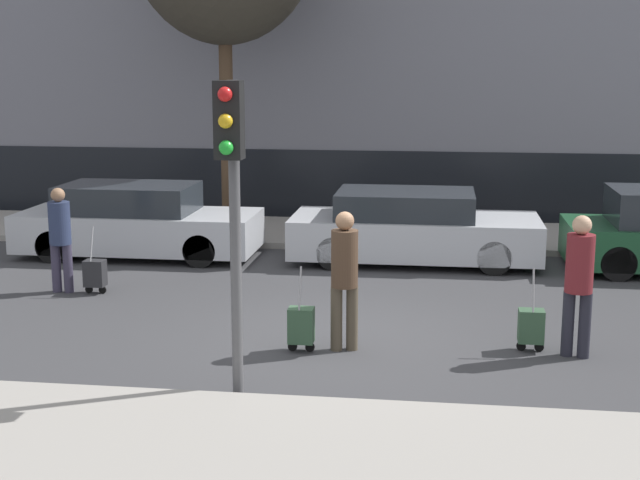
{
  "coord_description": "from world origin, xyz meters",
  "views": [
    {
      "loc": [
        1.3,
        -11.36,
        3.61
      ],
      "look_at": [
        -0.49,
        1.8,
        0.95
      ],
      "focal_mm": 50.0,
      "sensor_mm": 36.0,
      "label": 1
    }
  ],
  "objects_px": {
    "pedestrian_right": "(579,277)",
    "pedestrian_left": "(60,233)",
    "traffic_light": "(232,175)",
    "parked_car_1": "(413,228)",
    "trolley_left": "(95,273)",
    "trolley_right": "(531,326)",
    "trolley_center": "(301,325)",
    "pedestrian_center": "(345,272)",
    "parked_car_0": "(136,222)"
  },
  "relations": [
    {
      "from": "pedestrian_center",
      "to": "pedestrian_right",
      "type": "xyz_separation_m",
      "value": [
        2.88,
        0.13,
        -0.0
      ]
    },
    {
      "from": "trolley_left",
      "to": "trolley_center",
      "type": "bearing_deg",
      "value": -33.27
    },
    {
      "from": "parked_car_0",
      "to": "trolley_left",
      "type": "relative_size",
      "value": 4.15
    },
    {
      "from": "parked_car_1",
      "to": "trolley_left",
      "type": "bearing_deg",
      "value": -148.64
    },
    {
      "from": "pedestrian_left",
      "to": "pedestrian_center",
      "type": "bearing_deg",
      "value": 156.0
    },
    {
      "from": "pedestrian_center",
      "to": "trolley_center",
      "type": "height_order",
      "value": "pedestrian_center"
    },
    {
      "from": "parked_car_0",
      "to": "pedestrian_center",
      "type": "xyz_separation_m",
      "value": [
        4.5,
        -5.08,
        0.38
      ]
    },
    {
      "from": "pedestrian_center",
      "to": "pedestrian_right",
      "type": "height_order",
      "value": "pedestrian_center"
    },
    {
      "from": "pedestrian_right",
      "to": "traffic_light",
      "type": "xyz_separation_m",
      "value": [
        -3.87,
        -1.95,
        1.43
      ]
    },
    {
      "from": "trolley_left",
      "to": "pedestrian_center",
      "type": "relative_size",
      "value": 0.6
    },
    {
      "from": "parked_car_1",
      "to": "trolley_left",
      "type": "xyz_separation_m",
      "value": [
        -4.9,
        -2.99,
        -0.3
      ]
    },
    {
      "from": "pedestrian_left",
      "to": "trolley_left",
      "type": "height_order",
      "value": "pedestrian_left"
    },
    {
      "from": "parked_car_0",
      "to": "pedestrian_right",
      "type": "distance_m",
      "value": 8.9
    },
    {
      "from": "pedestrian_center",
      "to": "traffic_light",
      "type": "distance_m",
      "value": 2.52
    },
    {
      "from": "pedestrian_center",
      "to": "trolley_center",
      "type": "distance_m",
      "value": 0.87
    },
    {
      "from": "pedestrian_left",
      "to": "trolley_center",
      "type": "bearing_deg",
      "value": 151.84
    },
    {
      "from": "trolley_left",
      "to": "trolley_right",
      "type": "distance_m",
      "value": 6.87
    },
    {
      "from": "trolley_right",
      "to": "traffic_light",
      "type": "xyz_separation_m",
      "value": [
        -3.34,
        -2.09,
        2.13
      ]
    },
    {
      "from": "parked_car_1",
      "to": "pedestrian_left",
      "type": "height_order",
      "value": "pedestrian_left"
    },
    {
      "from": "trolley_right",
      "to": "trolley_left",
      "type": "bearing_deg",
      "value": 162.95
    },
    {
      "from": "pedestrian_left",
      "to": "traffic_light",
      "type": "bearing_deg",
      "value": 134.26
    },
    {
      "from": "parked_car_0",
      "to": "pedestrian_center",
      "type": "distance_m",
      "value": 6.8
    },
    {
      "from": "pedestrian_left",
      "to": "pedestrian_center",
      "type": "height_order",
      "value": "pedestrian_center"
    },
    {
      "from": "parked_car_1",
      "to": "trolley_center",
      "type": "distance_m",
      "value": 5.55
    },
    {
      "from": "pedestrian_right",
      "to": "pedestrian_center",
      "type": "bearing_deg",
      "value": -162.38
    },
    {
      "from": "trolley_left",
      "to": "traffic_light",
      "type": "relative_size",
      "value": 0.31
    },
    {
      "from": "parked_car_0",
      "to": "trolley_left",
      "type": "height_order",
      "value": "parked_car_0"
    },
    {
      "from": "trolley_right",
      "to": "pedestrian_center",
      "type": "bearing_deg",
      "value": -173.5
    },
    {
      "from": "pedestrian_left",
      "to": "trolley_center",
      "type": "height_order",
      "value": "pedestrian_left"
    },
    {
      "from": "parked_car_0",
      "to": "pedestrian_left",
      "type": "relative_size",
      "value": 2.67
    },
    {
      "from": "parked_car_0",
      "to": "pedestrian_right",
      "type": "height_order",
      "value": "pedestrian_right"
    },
    {
      "from": "pedestrian_right",
      "to": "traffic_light",
      "type": "relative_size",
      "value": 0.52
    },
    {
      "from": "trolley_center",
      "to": "pedestrian_right",
      "type": "xyz_separation_m",
      "value": [
        3.41,
        0.26,
        0.68
      ]
    },
    {
      "from": "parked_car_0",
      "to": "traffic_light",
      "type": "bearing_deg",
      "value": -63.07
    },
    {
      "from": "parked_car_0",
      "to": "trolley_right",
      "type": "relative_size",
      "value": 4.14
    },
    {
      "from": "parked_car_0",
      "to": "parked_car_1",
      "type": "height_order",
      "value": "parked_car_0"
    },
    {
      "from": "parked_car_1",
      "to": "traffic_light",
      "type": "bearing_deg",
      "value": -103.28
    },
    {
      "from": "trolley_right",
      "to": "trolley_center",
      "type": "bearing_deg",
      "value": -172.01
    },
    {
      "from": "parked_car_1",
      "to": "trolley_left",
      "type": "height_order",
      "value": "parked_car_1"
    },
    {
      "from": "trolley_left",
      "to": "trolley_right",
      "type": "bearing_deg",
      "value": -17.05
    },
    {
      "from": "parked_car_1",
      "to": "pedestrian_left",
      "type": "relative_size",
      "value": 2.68
    },
    {
      "from": "pedestrian_right",
      "to": "pedestrian_left",
      "type": "bearing_deg",
      "value": 179.26
    },
    {
      "from": "pedestrian_left",
      "to": "parked_car_0",
      "type": "bearing_deg",
      "value": -93.85
    },
    {
      "from": "parked_car_1",
      "to": "pedestrian_center",
      "type": "relative_size",
      "value": 2.51
    },
    {
      "from": "parked_car_0",
      "to": "pedestrian_center",
      "type": "bearing_deg",
      "value": -48.48
    },
    {
      "from": "parked_car_0",
      "to": "traffic_light",
      "type": "distance_m",
      "value": 7.95
    },
    {
      "from": "pedestrian_center",
      "to": "traffic_light",
      "type": "bearing_deg",
      "value": -132.89
    },
    {
      "from": "trolley_center",
      "to": "pedestrian_right",
      "type": "relative_size",
      "value": 0.62
    },
    {
      "from": "parked_car_1",
      "to": "traffic_light",
      "type": "distance_m",
      "value": 7.51
    },
    {
      "from": "parked_car_1",
      "to": "pedestrian_center",
      "type": "bearing_deg",
      "value": -97.38
    }
  ]
}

